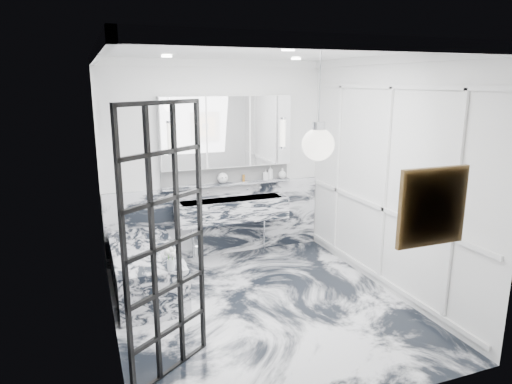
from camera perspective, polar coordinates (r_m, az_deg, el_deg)
name	(u,v)px	position (r m, az deg, el deg)	size (l,w,h in m)	color
floor	(262,307)	(5.37, 0.76, -14.16)	(3.60, 3.60, 0.00)	silver
ceiling	(263,51)	(4.76, 0.87, 17.18)	(3.60, 3.60, 0.00)	white
wall_back	(216,161)	(6.55, -5.03, 3.88)	(3.60, 3.60, 0.00)	white
wall_front	(356,241)	(3.34, 12.37, -6.03)	(3.60, 3.60, 0.00)	white
wall_left	(106,201)	(4.55, -18.25, -1.11)	(3.60, 3.60, 0.00)	white
wall_right	(387,177)	(5.66, 16.06, 1.83)	(3.60, 3.60, 0.00)	white
marble_clad_back	(218,220)	(6.73, -4.82, -3.52)	(3.18, 0.05, 1.05)	silver
marble_clad_left	(108,207)	(4.57, -18.01, -1.83)	(0.02, 3.56, 2.68)	silver
panel_molding	(385,185)	(5.67, 15.83, 0.83)	(0.03, 3.40, 2.30)	white
soap_bottle_a	(270,172)	(6.77, 1.81, 2.46)	(0.08, 0.08, 0.21)	#8C5919
soap_bottle_b	(266,174)	(6.74, 1.20, 2.21)	(0.07, 0.07, 0.16)	#4C4C51
soap_bottle_c	(282,173)	(6.85, 3.29, 2.36)	(0.12, 0.12, 0.16)	silver
face_pot	(223,178)	(6.53, -4.20, 1.76)	(0.16, 0.16, 0.16)	white
amber_bottle	(244,178)	(6.63, -1.56, 1.75)	(0.04, 0.04, 0.10)	#8C5919
flower_vase	(171,264)	(5.00, -10.57, -8.90)	(0.08, 0.08, 0.12)	silver
crittall_door	(166,246)	(3.90, -11.19, -6.60)	(0.88, 0.04, 2.35)	black
artwork	(433,207)	(3.74, 21.20, -1.73)	(0.51, 0.05, 0.51)	#C28113
pendant_light	(318,145)	(3.48, 7.77, 5.90)	(0.25, 0.25, 0.25)	white
trough_sink	(232,209)	(6.51, -3.05, -2.19)	(1.60, 0.45, 0.30)	silver
ledge	(228,184)	(6.58, -3.53, 1.02)	(1.90, 0.14, 0.04)	silver
subway_tile	(227,174)	(6.61, -3.70, 2.27)	(1.90, 0.03, 0.23)	white
mirror_cabinet	(227,132)	(6.47, -3.64, 7.53)	(1.90, 0.16, 1.00)	white
sconce_left	(170,138)	(6.18, -10.68, 6.67)	(0.07, 0.07, 0.40)	white
sconce_right	(283,133)	(6.67, 3.41, 7.38)	(0.07, 0.07, 0.40)	white
bathtub	(145,270)	(5.79, -13.66, -9.43)	(0.75, 1.65, 0.55)	silver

